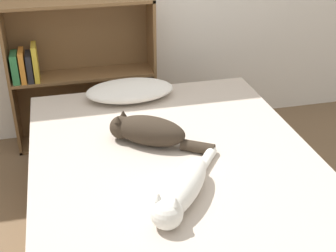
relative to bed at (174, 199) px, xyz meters
name	(u,v)px	position (x,y,z in m)	size (l,w,h in m)	color
ground_plane	(174,236)	(0.00, 0.00, -0.25)	(8.00, 8.00, 0.00)	brown
bed	(174,199)	(0.00, 0.00, 0.00)	(1.45, 1.81, 0.51)	#99754C
pillow	(130,90)	(-0.10, 0.72, 0.31)	(0.54, 0.31, 0.11)	white
cat_light	(182,190)	(-0.06, -0.37, 0.33)	(0.44, 0.55, 0.15)	white
cat_dark	(147,131)	(-0.10, 0.16, 0.33)	(0.50, 0.38, 0.15)	#33281E
bookshelf	(78,71)	(-0.39, 1.23, 0.27)	(0.99, 0.26, 1.03)	brown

